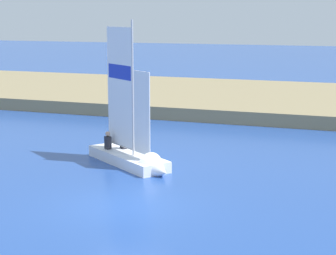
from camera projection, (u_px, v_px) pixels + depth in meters
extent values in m
plane|color=#234793|center=(125.00, 205.00, 18.58)|extent=(200.00, 200.00, 0.00)
cube|color=#897A56|center=(259.00, 99.00, 39.29)|extent=(80.00, 15.68, 0.76)
cube|color=white|center=(128.00, 159.00, 23.67)|extent=(4.32, 3.59, 0.44)
cone|color=white|center=(158.00, 170.00, 21.91)|extent=(1.57, 1.59, 1.17)
cylinder|color=#B7B7BC|center=(133.00, 89.00, 22.76)|extent=(0.08, 0.08, 5.37)
cube|color=white|center=(120.00, 87.00, 23.55)|extent=(1.62, 1.17, 4.83)
cube|color=#1E33B2|center=(120.00, 72.00, 23.44)|extent=(1.47, 1.06, 0.58)
cube|color=white|center=(142.00, 113.00, 22.40)|extent=(0.93, 0.67, 3.24)
cylinder|color=#B7B7BC|center=(121.00, 146.00, 24.02)|extent=(1.64, 1.19, 0.06)
cube|color=#26262D|center=(108.00, 143.00, 24.33)|extent=(0.34, 0.33, 0.54)
sphere|color=tan|center=(108.00, 134.00, 24.26)|extent=(0.20, 0.20, 0.20)
cube|color=#26262D|center=(123.00, 142.00, 24.40)|extent=(0.34, 0.33, 0.55)
sphere|color=tan|center=(123.00, 133.00, 24.32)|extent=(0.20, 0.20, 0.20)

